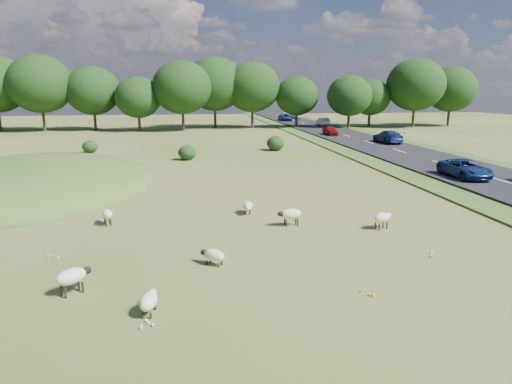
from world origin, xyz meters
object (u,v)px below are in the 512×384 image
(car_1, at_px, (297,115))
(car_4, at_px, (465,169))
(sheep_0, at_px, (248,206))
(car_0, at_px, (285,117))
(sheep_4, at_px, (213,255))
(car_2, at_px, (330,130))
(sheep_5, at_px, (290,214))
(car_6, at_px, (323,122))
(sheep_6, at_px, (72,276))
(sheep_3, at_px, (149,301))
(sheep_1, at_px, (107,214))
(sheep_2, at_px, (382,218))
(car_5, at_px, (388,137))

(car_1, height_order, car_4, car_1)
(sheep_0, xyz_separation_m, car_0, (16.66, 67.20, 0.48))
(sheep_4, relative_size, car_2, 0.29)
(sheep_0, distance_m, sheep_5, 3.07)
(car_4, distance_m, car_6, 47.63)
(sheep_5, distance_m, car_4, 17.43)
(sheep_4, height_order, car_2, car_2)
(car_1, height_order, car_2, car_1)
(sheep_6, height_order, car_6, car_6)
(sheep_5, relative_size, car_0, 0.26)
(sheep_4, xyz_separation_m, car_2, (18.89, 44.89, 0.49))
(sheep_6, bearing_deg, sheep_3, -74.65)
(sheep_1, relative_size, sheep_6, 0.97)
(sheep_1, distance_m, sheep_2, 13.23)
(car_1, xyz_separation_m, car_6, (0.00, -19.18, 0.02))
(sheep_5, distance_m, car_2, 43.11)
(car_2, relative_size, car_5, 0.73)
(sheep_6, xyz_separation_m, car_2, (23.54, 46.70, 0.26))
(sheep_0, bearing_deg, car_0, 176.78)
(sheep_6, xyz_separation_m, car_1, (27.34, 81.93, 0.30))
(sheep_4, bearing_deg, sheep_1, -13.04)
(sheep_4, relative_size, car_4, 0.23)
(sheep_0, height_order, sheep_6, sheep_6)
(car_2, bearing_deg, car_1, 83.84)
(car_0, bearing_deg, car_4, -90.00)
(sheep_0, height_order, sheep_5, sheep_5)
(sheep_5, relative_size, sheep_6, 1.05)
(sheep_6, bearing_deg, car_1, 31.25)
(sheep_1, bearing_deg, sheep_5, -116.24)
(sheep_3, relative_size, car_2, 0.32)
(sheep_1, xyz_separation_m, sheep_3, (2.69, -9.51, -0.13))
(car_0, bearing_deg, sheep_3, -105.13)
(car_4, xyz_separation_m, car_6, (3.80, 47.48, 0.04))
(sheep_3, xyz_separation_m, car_2, (21.01, 48.43, 0.46))
(sheep_2, xyz_separation_m, car_6, (14.54, 57.62, 0.37))
(car_2, bearing_deg, sheep_0, -113.72)
(car_5, relative_size, car_6, 1.22)
(sheep_1, bearing_deg, car_4, -88.83)
(sheep_0, relative_size, car_5, 0.24)
(sheep_0, height_order, car_1, car_1)
(sheep_1, relative_size, car_2, 0.31)
(sheep_3, distance_m, sheep_5, 10.04)
(sheep_1, bearing_deg, sheep_4, -157.55)
(sheep_1, relative_size, sheep_4, 1.08)
(car_0, height_order, car_2, car_0)
(car_0, bearing_deg, sheep_1, -109.16)
(sheep_1, bearing_deg, sheep_3, 179.42)
(car_0, bearing_deg, sheep_2, -98.62)
(car_6, bearing_deg, car_1, -90.00)
(sheep_3, bearing_deg, sheep_4, -20.82)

